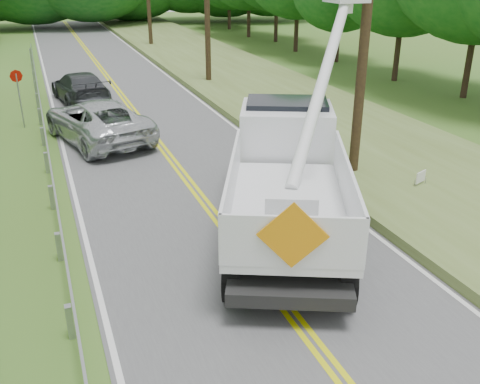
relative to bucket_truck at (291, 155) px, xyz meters
name	(u,v)px	position (x,y,z in m)	size (l,w,h in m)	color
road	(163,149)	(-1.98, 6.60, -1.68)	(7.20, 96.00, 0.03)	#505053
guardrail	(46,140)	(-6.00, 7.51, -1.14)	(0.18, 48.00, 0.77)	#989CA0
tall_grass_verge	(332,126)	(5.12, 6.60, -1.54)	(7.00, 96.00, 0.30)	#56672D
bucket_truck	(291,155)	(0.00, 0.00, 0.00)	(6.18, 8.18, 7.51)	black
suv_silver	(97,120)	(-4.05, 8.46, -0.87)	(2.66, 5.77, 1.60)	silver
suv_darkgrey	(80,87)	(-4.05, 14.99, -0.94)	(2.05, 5.03, 1.46)	#373A3E
stop_sign_permanent	(18,90)	(-6.74, 11.41, -0.11)	(0.50, 0.15, 2.40)	#989CA0
yard_sign	(421,178)	(4.22, -0.18, -1.18)	(0.46, 0.22, 0.71)	white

